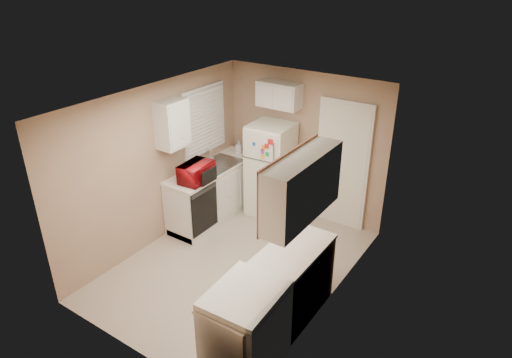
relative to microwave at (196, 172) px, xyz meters
The scene contains 19 objects.
floor 1.48m from the microwave, 20.55° to the right, with size 3.80×3.80×0.00m, color beige.
ceiling 1.71m from the microwave, 20.55° to the right, with size 3.80×3.80×0.00m, color white.
wall_left 0.58m from the microwave, 138.54° to the right, with size 3.80×3.80×0.00m, color tan.
wall_right 2.42m from the microwave, ahead, with size 3.80×3.80×0.00m, color tan.
wall_back 1.83m from the microwave, 57.31° to the left, with size 2.80×2.80×0.00m, color tan.
wall_front 2.48m from the microwave, 66.57° to the right, with size 2.80×2.80×0.00m, color tan.
left_counter 0.81m from the microwave, 102.42° to the left, with size 0.60×1.80×0.90m, color silver.
dishwasher 0.59m from the microwave, 21.58° to the right, with size 0.03×0.58×0.72m, color black.
sink 0.72m from the microwave, 99.75° to the left, with size 0.54×0.74×0.16m, color gray.
microwave is the anchor object (origin of this frame).
soap_bottle 1.26m from the microwave, 95.57° to the left, with size 0.10×0.10×0.22m, color silver.
window_blinds 0.95m from the microwave, 118.95° to the left, with size 0.10×0.98×1.08m, color silver.
upper_cabinet_left 0.81m from the microwave, 150.94° to the right, with size 0.30×0.45×0.70m, color silver.
refrigerator 1.32m from the microwave, 62.78° to the left, with size 0.65×0.63×1.58m, color silver.
cabinet_over_fridge 1.78m from the microwave, 67.12° to the left, with size 0.70×0.30×0.40m, color silver.
interior_door 2.25m from the microwave, 41.55° to the left, with size 0.86×0.06×2.08m, color silver.
right_counter 2.46m from the microwave, 29.29° to the right, with size 0.60×2.00×0.90m, color silver.
stove 2.79m from the microwave, 39.53° to the right, with size 0.66×0.81×0.99m, color silver.
upper_cabinet_right 2.51m from the microwave, 21.25° to the right, with size 0.30×1.20×0.70m, color silver.
Camera 1 is at (3.18, -4.24, 3.94)m, focal length 32.00 mm.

